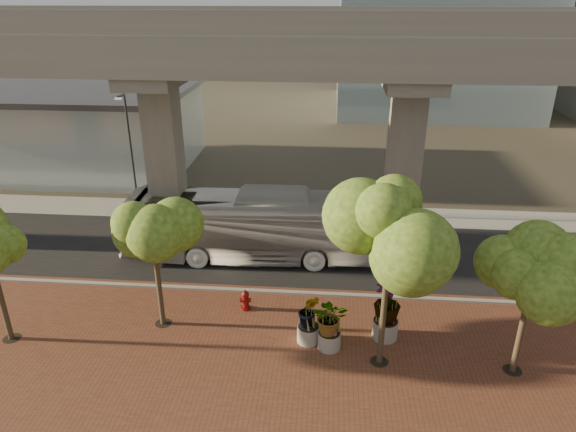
{
  "coord_description": "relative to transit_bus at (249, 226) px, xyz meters",
  "views": [
    {
      "loc": [
        2.38,
        -22.52,
        13.12
      ],
      "look_at": [
        0.43,
        0.5,
        2.92
      ],
      "focal_mm": 32.0,
      "sensor_mm": 36.0,
      "label": 1
    }
  ],
  "objects": [
    {
      "name": "curb_strip",
      "position": [
        1.7,
        -3.53,
        -1.74
      ],
      "size": [
        70.0,
        0.25,
        0.16
      ],
      "primitive_type": "cube",
      "color": "#9F9D94",
      "rests_on": "ground"
    },
    {
      "name": "planter_front",
      "position": [
        4.31,
        -7.38,
        -0.41
      ],
      "size": [
        2.02,
        2.02,
        2.22
      ],
      "color": "#9B978C",
      "rests_on": "ground"
    },
    {
      "name": "transit_bus",
      "position": [
        0.0,
        0.0,
        0.0
      ],
      "size": [
        13.15,
        3.47,
        3.64
      ],
      "primitive_type": "imported",
      "rotation": [
        0.0,
        0.0,
        1.6
      ],
      "color": "silver",
      "rests_on": "ground"
    },
    {
      "name": "streetlamp_east",
      "position": [
        9.12,
        5.86,
        2.7
      ],
      "size": [
        0.38,
        1.12,
        7.74
      ],
      "color": "#2C2C31",
      "rests_on": "ground"
    },
    {
      "name": "street_tree_far_east",
      "position": [
        11.18,
        -8.15,
        2.9
      ],
      "size": [
        3.7,
        3.7,
        6.37
      ],
      "color": "#4D402C",
      "rests_on": "ground"
    },
    {
      "name": "planter_right",
      "position": [
        6.57,
        -6.51,
        -0.13
      ],
      "size": [
        2.52,
        2.52,
        2.69
      ],
      "color": "#A29F92",
      "rests_on": "ground"
    },
    {
      "name": "brick_plaza",
      "position": [
        1.7,
        -9.53,
        -1.79
      ],
      "size": [
        70.0,
        13.0,
        0.06
      ],
      "primitive_type": "cube",
      "color": "brown",
      "rests_on": "ground"
    },
    {
      "name": "streetlamp_west",
      "position": [
        -8.3,
        5.86,
        2.53
      ],
      "size": [
        0.37,
        1.08,
        7.45
      ],
      "color": "#2A2B2F",
      "rests_on": "ground"
    },
    {
      "name": "asphalt_road",
      "position": [
        1.7,
        0.47,
        -1.8
      ],
      "size": [
        90.0,
        8.0,
        0.04
      ],
      "primitive_type": "cube",
      "color": "black",
      "rests_on": "ground"
    },
    {
      "name": "street_tree_near_west",
      "position": [
        -2.78,
        -6.35,
        2.58
      ],
      "size": [
        3.41,
        3.41,
        5.92
      ],
      "color": "#4D402C",
      "rests_on": "ground"
    },
    {
      "name": "far_sidewalk",
      "position": [
        1.7,
        5.97,
        -1.79
      ],
      "size": [
        90.0,
        3.0,
        0.06
      ],
      "primitive_type": "cube",
      "color": "#9F9D94",
      "rests_on": "ground"
    },
    {
      "name": "fire_hydrant",
      "position": [
        0.57,
        -4.97,
        -1.3
      ],
      "size": [
        0.48,
        0.43,
        0.96
      ],
      "color": "#680C0B",
      "rests_on": "ground"
    },
    {
      "name": "transit_viaduct",
      "position": [
        1.7,
        0.47,
        5.47
      ],
      "size": [
        72.0,
        5.6,
        12.4
      ],
      "color": "gray",
      "rests_on": "ground"
    },
    {
      "name": "street_tree_near_east",
      "position": [
        6.24,
        -8.08,
        3.6
      ],
      "size": [
        4.28,
        4.28,
        7.33
      ],
      "color": "#4D402C",
      "rests_on": "ground"
    },
    {
      "name": "station_pavilion",
      "position": [
        -18.3,
        14.47,
        1.4
      ],
      "size": [
        23.0,
        13.0,
        6.3
      ],
      "color": "silver",
      "rests_on": "ground"
    },
    {
      "name": "ground",
      "position": [
        1.7,
        -1.53,
        -1.82
      ],
      "size": [
        160.0,
        160.0,
        0.0
      ],
      "primitive_type": "plane",
      "color": "#383328",
      "rests_on": "ground"
    },
    {
      "name": "planter_left",
      "position": [
        3.46,
        -7.03,
        -0.42
      ],
      "size": [
        2.01,
        2.01,
        2.21
      ],
      "color": "gray",
      "rests_on": "ground"
    }
  ]
}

